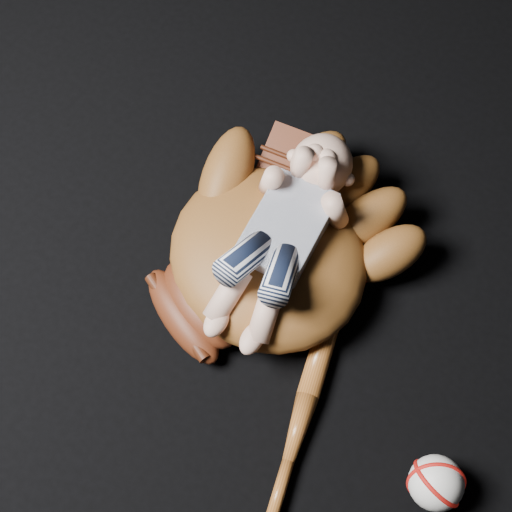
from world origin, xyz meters
name	(u,v)px	position (x,y,z in m)	size (l,w,h in m)	color
baseball_glove	(268,252)	(-0.06, 0.15, 0.08)	(0.44, 0.50, 0.16)	brown
newborn_baby	(278,240)	(-0.04, 0.16, 0.14)	(0.18, 0.39, 0.16)	#DDA88E
baseball_bat	(304,409)	(0.14, -0.01, 0.02)	(0.04, 0.40, 0.04)	brown
baseball	(436,483)	(0.36, 0.01, 0.04)	(0.08, 0.08, 0.08)	white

